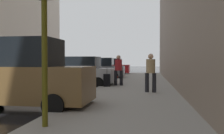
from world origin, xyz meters
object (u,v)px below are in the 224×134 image
object	(u,v)px
rolling_suitcase	(107,80)
fire_hydrant	(115,76)
pedestrian_in_tan_coat	(151,71)
traffic_light	(44,3)
parked_silver_sedan	(80,72)
parked_bronze_suv	(21,77)
pedestrian_in_red_jacket	(118,69)
parked_gray_coupe	(100,69)
parked_red_hatchback	(111,67)

from	to	relation	value
rolling_suitcase	fire_hydrant	bearing A→B (deg)	89.74
pedestrian_in_tan_coat	fire_hydrant	bearing A→B (deg)	113.01
rolling_suitcase	traffic_light	bearing A→B (deg)	-89.56
parked_silver_sedan	traffic_light	xyz separation A→B (m)	(1.85, -9.47, 1.91)
parked_bronze_suv	pedestrian_in_red_jacket	size ratio (longest dim) A/B	2.70
parked_gray_coupe	parked_red_hatchback	bearing A→B (deg)	90.00
pedestrian_in_tan_coat	rolling_suitcase	world-z (taller)	pedestrian_in_tan_coat
parked_silver_sedan	traffic_light	bearing A→B (deg)	-78.93
traffic_light	pedestrian_in_tan_coat	distance (m)	6.79
parked_bronze_suv	pedestrian_in_tan_coat	world-z (taller)	parked_bronze_suv
parked_bronze_suv	parked_gray_coupe	distance (m)	13.22
parked_silver_sedan	fire_hydrant	xyz separation A→B (m)	(1.80, 2.21, -0.35)
parked_silver_sedan	parked_gray_coupe	size ratio (longest dim) A/B	1.01
parked_gray_coupe	parked_silver_sedan	bearing A→B (deg)	-90.00
fire_hydrant	rolling_suitcase	world-z (taller)	rolling_suitcase
fire_hydrant	parked_gray_coupe	bearing A→B (deg)	114.36
traffic_light	pedestrian_in_tan_coat	world-z (taller)	traffic_light
parked_bronze_suv	pedestrian_in_red_jacket	xyz separation A→B (m)	(2.36, 6.61, 0.07)
traffic_light	fire_hydrant	bearing A→B (deg)	90.25
pedestrian_in_red_jacket	pedestrian_in_tan_coat	xyz separation A→B (m)	(1.78, -2.87, 0.00)
parked_gray_coupe	rolling_suitcase	size ratio (longest dim) A/B	4.07
parked_silver_sedan	pedestrian_in_red_jacket	bearing A→B (deg)	-10.25
parked_red_hatchback	rolling_suitcase	distance (m)	13.53
fire_hydrant	traffic_light	size ratio (longest dim) A/B	0.20
parked_silver_sedan	rolling_suitcase	bearing A→B (deg)	-29.41
parked_bronze_suv	traffic_light	world-z (taller)	traffic_light
parked_gray_coupe	traffic_light	size ratio (longest dim) A/B	1.18
parked_gray_coupe	pedestrian_in_red_jacket	distance (m)	7.03
pedestrian_in_red_jacket	parked_red_hatchback	bearing A→B (deg)	100.43
parked_bronze_suv	parked_red_hatchback	bearing A→B (deg)	90.00
fire_hydrant	pedestrian_in_tan_coat	xyz separation A→B (m)	(2.34, -5.50, 0.61)
parked_red_hatchback	pedestrian_in_tan_coat	xyz separation A→B (m)	(4.14, -15.69, 0.26)
parked_bronze_suv	parked_gray_coupe	size ratio (longest dim) A/B	1.09
parked_silver_sedan	rolling_suitcase	world-z (taller)	parked_silver_sedan
parked_gray_coupe	parked_red_hatchback	size ratio (longest dim) A/B	1.01
parked_bronze_suv	fire_hydrant	xyz separation A→B (m)	(1.80, 9.24, -0.54)
pedestrian_in_red_jacket	rolling_suitcase	xyz separation A→B (m)	(-0.57, -0.58, -0.61)
parked_gray_coupe	traffic_light	bearing A→B (deg)	-83.25
parked_bronze_suv	pedestrian_in_tan_coat	size ratio (longest dim) A/B	2.70
parked_gray_coupe	parked_red_hatchback	distance (m)	6.21
parked_bronze_suv	pedestrian_in_red_jacket	bearing A→B (deg)	70.34
parked_silver_sedan	rolling_suitcase	distance (m)	2.08
parked_bronze_suv	parked_silver_sedan	xyz separation A→B (m)	(0.00, 7.03, -0.18)
fire_hydrant	traffic_light	world-z (taller)	traffic_light
parked_red_hatchback	pedestrian_in_tan_coat	world-z (taller)	pedestrian_in_tan_coat
parked_silver_sedan	rolling_suitcase	size ratio (longest dim) A/B	4.10
fire_hydrant	pedestrian_in_red_jacket	world-z (taller)	pedestrian_in_red_jacket
parked_red_hatchback	pedestrian_in_red_jacket	xyz separation A→B (m)	(2.36, -12.82, 0.26)
traffic_light	parked_gray_coupe	bearing A→B (deg)	96.75
parked_silver_sedan	traffic_light	size ratio (longest dim) A/B	1.19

